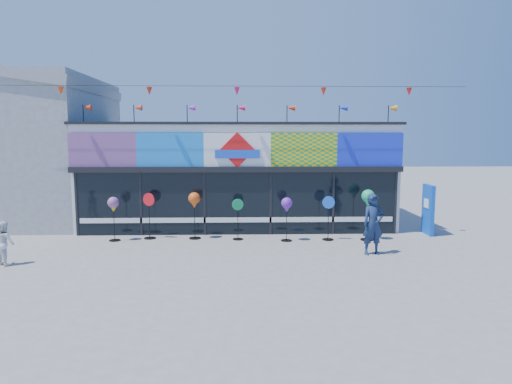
{
  "coord_description": "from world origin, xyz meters",
  "views": [
    {
      "loc": [
        0.19,
        -13.01,
        3.6
      ],
      "look_at": [
        0.63,
        2.0,
        1.75
      ],
      "focal_mm": 32.0,
      "sensor_mm": 36.0,
      "label": 1
    }
  ],
  "objects_px": {
    "spinner_1": "(149,215)",
    "adult_man": "(373,224)",
    "child": "(4,243)",
    "spinner_6": "(368,200)",
    "spinner_3": "(238,218)",
    "spinner_4": "(287,206)",
    "blue_sign": "(428,209)",
    "spinner_0": "(113,206)",
    "spinner_2": "(194,202)",
    "spinner_5": "(328,217)"
  },
  "relations": [
    {
      "from": "spinner_1",
      "to": "spinner_6",
      "type": "xyz_separation_m",
      "value": [
        7.59,
        -0.46,
        0.56
      ]
    },
    {
      "from": "blue_sign",
      "to": "spinner_4",
      "type": "distance_m",
      "value": 5.38
    },
    {
      "from": "spinner_1",
      "to": "spinner_5",
      "type": "relative_size",
      "value": 1.05
    },
    {
      "from": "spinner_0",
      "to": "spinner_5",
      "type": "xyz_separation_m",
      "value": [
        7.39,
        -0.09,
        -0.41
      ]
    },
    {
      "from": "spinner_2",
      "to": "spinner_5",
      "type": "relative_size",
      "value": 1.07
    },
    {
      "from": "spinner_0",
      "to": "spinner_1",
      "type": "height_order",
      "value": "spinner_1"
    },
    {
      "from": "blue_sign",
      "to": "spinner_3",
      "type": "xyz_separation_m",
      "value": [
        -6.96,
        -0.68,
        -0.16
      ]
    },
    {
      "from": "spinner_3",
      "to": "spinner_1",
      "type": "bearing_deg",
      "value": 175.54
    },
    {
      "from": "spinner_5",
      "to": "blue_sign",
      "type": "bearing_deg",
      "value": 12.22
    },
    {
      "from": "spinner_2",
      "to": "adult_man",
      "type": "relative_size",
      "value": 0.88
    },
    {
      "from": "spinner_3",
      "to": "adult_man",
      "type": "height_order",
      "value": "adult_man"
    },
    {
      "from": "blue_sign",
      "to": "spinner_6",
      "type": "height_order",
      "value": "blue_sign"
    },
    {
      "from": "spinner_3",
      "to": "spinner_4",
      "type": "bearing_deg",
      "value": -8.72
    },
    {
      "from": "spinner_0",
      "to": "spinner_4",
      "type": "bearing_deg",
      "value": -1.85
    },
    {
      "from": "spinner_4",
      "to": "spinner_6",
      "type": "relative_size",
      "value": 0.86
    },
    {
      "from": "spinner_3",
      "to": "spinner_6",
      "type": "distance_m",
      "value": 4.53
    },
    {
      "from": "spinner_2",
      "to": "spinner_5",
      "type": "xyz_separation_m",
      "value": [
        4.65,
        -0.34,
        -0.5
      ]
    },
    {
      "from": "spinner_1",
      "to": "child",
      "type": "xyz_separation_m",
      "value": [
        -3.41,
        -3.17,
        -0.24
      ]
    },
    {
      "from": "spinner_3",
      "to": "adult_man",
      "type": "distance_m",
      "value": 4.65
    },
    {
      "from": "spinner_1",
      "to": "child",
      "type": "bearing_deg",
      "value": -137.1
    },
    {
      "from": "adult_man",
      "to": "spinner_6",
      "type": "bearing_deg",
      "value": 67.68
    },
    {
      "from": "spinner_3",
      "to": "spinner_0",
      "type": "bearing_deg",
      "value": -179.12
    },
    {
      "from": "blue_sign",
      "to": "spinner_2",
      "type": "height_order",
      "value": "blue_sign"
    },
    {
      "from": "spinner_1",
      "to": "spinner_4",
      "type": "height_order",
      "value": "spinner_1"
    },
    {
      "from": "spinner_1",
      "to": "spinner_2",
      "type": "relative_size",
      "value": 0.98
    },
    {
      "from": "spinner_0",
      "to": "spinner_6",
      "type": "bearing_deg",
      "value": -1.0
    },
    {
      "from": "spinner_0",
      "to": "child",
      "type": "height_order",
      "value": "spinner_0"
    },
    {
      "from": "spinner_4",
      "to": "spinner_5",
      "type": "distance_m",
      "value": 1.52
    },
    {
      "from": "spinner_2",
      "to": "adult_man",
      "type": "distance_m",
      "value": 6.11
    },
    {
      "from": "spinner_0",
      "to": "spinner_3",
      "type": "relative_size",
      "value": 1.06
    },
    {
      "from": "spinner_4",
      "to": "adult_man",
      "type": "relative_size",
      "value": 0.81
    },
    {
      "from": "spinner_1",
      "to": "spinner_6",
      "type": "height_order",
      "value": "spinner_6"
    },
    {
      "from": "blue_sign",
      "to": "spinner_1",
      "type": "distance_m",
      "value": 10.08
    },
    {
      "from": "spinner_4",
      "to": "adult_man",
      "type": "height_order",
      "value": "adult_man"
    },
    {
      "from": "spinner_3",
      "to": "spinner_5",
      "type": "xyz_separation_m",
      "value": [
        3.13,
        -0.15,
        0.05
      ]
    },
    {
      "from": "spinner_1",
      "to": "spinner_6",
      "type": "distance_m",
      "value": 7.62
    },
    {
      "from": "child",
      "to": "adult_man",
      "type": "bearing_deg",
      "value": -141.58
    },
    {
      "from": "adult_man",
      "to": "spinner_4",
      "type": "bearing_deg",
      "value": 131.0
    },
    {
      "from": "spinner_0",
      "to": "spinner_1",
      "type": "distance_m",
      "value": 1.24
    },
    {
      "from": "child",
      "to": "spinner_6",
      "type": "bearing_deg",
      "value": -132.1
    },
    {
      "from": "spinner_3",
      "to": "adult_man",
      "type": "relative_size",
      "value": 0.77
    },
    {
      "from": "spinner_6",
      "to": "spinner_4",
      "type": "bearing_deg",
      "value": -179.21
    },
    {
      "from": "spinner_1",
      "to": "spinner_2",
      "type": "bearing_deg",
      "value": -2.13
    },
    {
      "from": "blue_sign",
      "to": "spinner_1",
      "type": "height_order",
      "value": "blue_sign"
    },
    {
      "from": "spinner_2",
      "to": "spinner_6",
      "type": "height_order",
      "value": "spinner_6"
    },
    {
      "from": "spinner_3",
      "to": "child",
      "type": "distance_m",
      "value": 7.14
    },
    {
      "from": "spinner_1",
      "to": "spinner_0",
      "type": "bearing_deg",
      "value": -165.0
    },
    {
      "from": "spinner_1",
      "to": "adult_man",
      "type": "xyz_separation_m",
      "value": [
        7.24,
        -2.36,
        0.07
      ]
    },
    {
      "from": "blue_sign",
      "to": "spinner_5",
      "type": "height_order",
      "value": "blue_sign"
    },
    {
      "from": "spinner_5",
      "to": "adult_man",
      "type": "bearing_deg",
      "value": -63.08
    }
  ]
}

